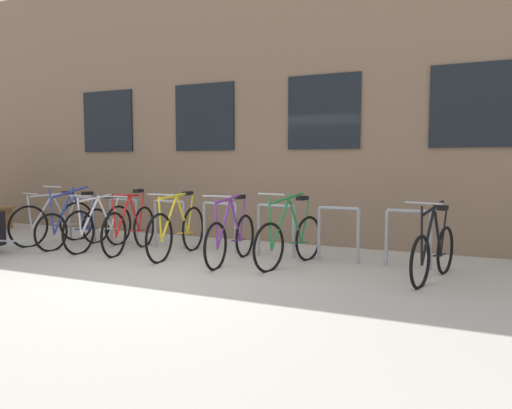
{
  "coord_description": "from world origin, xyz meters",
  "views": [
    {
      "loc": [
        3.71,
        -5.13,
        1.48
      ],
      "look_at": [
        0.63,
        1.6,
        0.84
      ],
      "focal_mm": 34.25,
      "sensor_mm": 36.0,
      "label": 1
    }
  ],
  "objects_px": {
    "bicycle_yellow": "(177,231)",
    "bicycle_red": "(130,228)",
    "bicycle_purple": "(231,237)",
    "bicycle_white": "(100,227)",
    "bicycle_green": "(290,239)",
    "bicycle_silver": "(54,222)",
    "bicycle_black": "(434,251)",
    "bicycle_blue": "(75,226)"
  },
  "relations": [
    {
      "from": "bicycle_yellow",
      "to": "bicycle_red",
      "type": "xyz_separation_m",
      "value": [
        -0.94,
        -0.0,
        -0.01
      ]
    },
    {
      "from": "bicycle_green",
      "to": "bicycle_white",
      "type": "bearing_deg",
      "value": -178.44
    },
    {
      "from": "bicycle_green",
      "to": "bicycle_yellow",
      "type": "distance_m",
      "value": 1.87
    },
    {
      "from": "bicycle_white",
      "to": "bicycle_blue",
      "type": "height_order",
      "value": "bicycle_blue"
    },
    {
      "from": "bicycle_yellow",
      "to": "bicycle_black",
      "type": "relative_size",
      "value": 1.16
    },
    {
      "from": "bicycle_silver",
      "to": "bicycle_green",
      "type": "bearing_deg",
      "value": -0.24
    },
    {
      "from": "bicycle_purple",
      "to": "bicycle_black",
      "type": "bearing_deg",
      "value": 1.88
    },
    {
      "from": "bicycle_white",
      "to": "bicycle_blue",
      "type": "xyz_separation_m",
      "value": [
        -0.56,
        -0.01,
        -0.01
      ]
    },
    {
      "from": "bicycle_yellow",
      "to": "bicycle_purple",
      "type": "xyz_separation_m",
      "value": [
        1.01,
        -0.09,
        -0.03
      ]
    },
    {
      "from": "bicycle_silver",
      "to": "bicycle_blue",
      "type": "relative_size",
      "value": 1.05
    },
    {
      "from": "bicycle_blue",
      "to": "bicycle_purple",
      "type": "xyz_separation_m",
      "value": [
        3.13,
        -0.06,
        0.01
      ]
    },
    {
      "from": "bicycle_silver",
      "to": "bicycle_white",
      "type": "height_order",
      "value": "bicycle_white"
    },
    {
      "from": "bicycle_green",
      "to": "bicycle_black",
      "type": "xyz_separation_m",
      "value": [
        1.96,
        -0.07,
        -0.02
      ]
    },
    {
      "from": "bicycle_green",
      "to": "bicycle_black",
      "type": "relative_size",
      "value": 1.04
    },
    {
      "from": "bicycle_black",
      "to": "bicycle_purple",
      "type": "relative_size",
      "value": 0.93
    },
    {
      "from": "bicycle_white",
      "to": "bicycle_purple",
      "type": "xyz_separation_m",
      "value": [
        2.57,
        -0.07,
        -0.01
      ]
    },
    {
      "from": "bicycle_yellow",
      "to": "bicycle_red",
      "type": "relative_size",
      "value": 1.08
    },
    {
      "from": "bicycle_green",
      "to": "bicycle_blue",
      "type": "xyz_separation_m",
      "value": [
        -3.99,
        -0.1,
        -0.01
      ]
    },
    {
      "from": "bicycle_white",
      "to": "bicycle_red",
      "type": "bearing_deg",
      "value": 2.01
    },
    {
      "from": "bicycle_yellow",
      "to": "bicycle_black",
      "type": "bearing_deg",
      "value": -0.03
    },
    {
      "from": "bicycle_yellow",
      "to": "bicycle_green",
      "type": "bearing_deg",
      "value": 2.13
    },
    {
      "from": "bicycle_black",
      "to": "bicycle_white",
      "type": "distance_m",
      "value": 5.39
    },
    {
      "from": "bicycle_yellow",
      "to": "bicycle_purple",
      "type": "relative_size",
      "value": 1.08
    },
    {
      "from": "bicycle_purple",
      "to": "bicycle_white",
      "type": "bearing_deg",
      "value": 178.42
    },
    {
      "from": "bicycle_white",
      "to": "bicycle_purple",
      "type": "distance_m",
      "value": 2.58
    },
    {
      "from": "bicycle_silver",
      "to": "bicycle_yellow",
      "type": "bearing_deg",
      "value": -1.86
    },
    {
      "from": "bicycle_silver",
      "to": "bicycle_purple",
      "type": "relative_size",
      "value": 1.0
    },
    {
      "from": "bicycle_green",
      "to": "bicycle_blue",
      "type": "height_order",
      "value": "bicycle_blue"
    },
    {
      "from": "bicycle_purple",
      "to": "bicycle_yellow",
      "type": "bearing_deg",
      "value": 174.63
    },
    {
      "from": "bicycle_silver",
      "to": "bicycle_purple",
      "type": "height_order",
      "value": "bicycle_purple"
    },
    {
      "from": "bicycle_silver",
      "to": "bicycle_white",
      "type": "distance_m",
      "value": 1.19
    },
    {
      "from": "bicycle_black",
      "to": "bicycle_purple",
      "type": "xyz_separation_m",
      "value": [
        -2.82,
        -0.09,
        0.01
      ]
    },
    {
      "from": "bicycle_green",
      "to": "bicycle_yellow",
      "type": "bearing_deg",
      "value": -177.87
    },
    {
      "from": "bicycle_yellow",
      "to": "bicycle_silver",
      "type": "relative_size",
      "value": 1.08
    },
    {
      "from": "bicycle_blue",
      "to": "bicycle_black",
      "type": "bearing_deg",
      "value": 0.3
    },
    {
      "from": "bicycle_black",
      "to": "bicycle_red",
      "type": "relative_size",
      "value": 0.94
    },
    {
      "from": "bicycle_white",
      "to": "bicycle_green",
      "type": "bearing_deg",
      "value": 1.56
    },
    {
      "from": "bicycle_white",
      "to": "bicycle_purple",
      "type": "bearing_deg",
      "value": -1.58
    },
    {
      "from": "bicycle_black",
      "to": "bicycle_purple",
      "type": "distance_m",
      "value": 2.82
    },
    {
      "from": "bicycle_yellow",
      "to": "bicycle_black",
      "type": "distance_m",
      "value": 3.83
    },
    {
      "from": "bicycle_green",
      "to": "bicycle_blue",
      "type": "bearing_deg",
      "value": -178.52
    },
    {
      "from": "bicycle_silver",
      "to": "bicycle_blue",
      "type": "bearing_deg",
      "value": -11.04
    }
  ]
}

